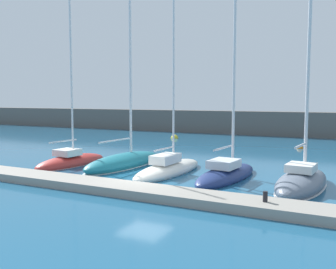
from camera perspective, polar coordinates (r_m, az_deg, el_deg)
ground_plane at (r=20.49m, az=-3.56°, el=-7.79°), size 120.00×120.00×0.00m
dock_pier at (r=18.95m, az=-6.34°, el=-8.23°), size 20.43×1.90×0.43m
breakwater_seawall at (r=49.84m, az=15.10°, el=1.63°), size 108.00×2.21×3.07m
sailboat_red_nearest at (r=27.62m, az=-14.45°, el=-3.97°), size 2.57×6.47×12.27m
sailboat_teal_second at (r=26.40m, az=-6.68°, el=-3.87°), size 2.82×8.07×17.73m
sailboat_ivory_third at (r=23.71m, az=0.08°, el=-5.11°), size 2.43×7.46×13.79m
sailboat_navy_fourth at (r=22.53m, az=8.85°, el=-5.62°), size 2.72×7.17×15.70m
sailboat_slate_fifth at (r=21.01m, az=19.61°, el=-6.60°), size 2.78×6.75×13.24m
mooring_buoy_yellow at (r=44.75m, az=1.00°, el=-0.57°), size 0.88×0.88×0.88m
mooring_buoy_orange at (r=37.68m, az=19.34°, el=-2.01°), size 0.65×0.65×0.65m
dock_bollard at (r=16.25m, az=14.53°, el=-9.10°), size 0.20×0.20×0.44m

